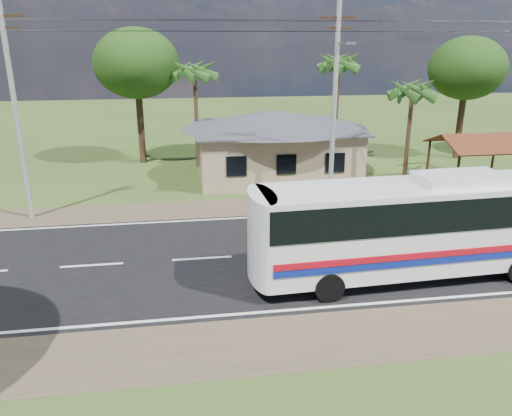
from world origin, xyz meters
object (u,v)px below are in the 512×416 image
(motorcycle, at_px, (276,206))
(person, at_px, (446,182))
(coach_bus, at_px, (429,220))
(waiting_shed, at_px, (480,143))

(motorcycle, bearing_deg, person, -98.55)
(coach_bus, distance_m, motorcycle, 9.17)
(waiting_shed, bearing_deg, person, -148.40)
(person, bearing_deg, waiting_shed, -148.46)
(waiting_shed, distance_m, motorcycle, 13.97)
(coach_bus, xyz_separation_m, motorcycle, (-4.37, 7.85, -1.85))
(motorcycle, relative_size, person, 1.01)
(waiting_shed, bearing_deg, coach_bus, -128.45)
(coach_bus, bearing_deg, person, 55.14)
(waiting_shed, xyz_separation_m, motorcycle, (-13.34, -3.45, -2.26))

